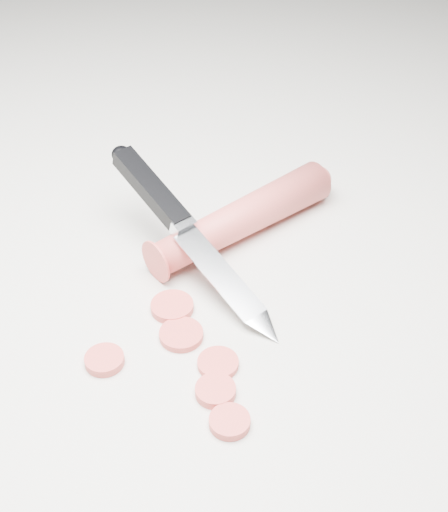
{
  "coord_description": "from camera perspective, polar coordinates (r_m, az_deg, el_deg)",
  "views": [
    {
      "loc": [
        0.0,
        -0.4,
        0.4
      ],
      "look_at": [
        0.04,
        0.05,
        0.02
      ],
      "focal_mm": 50.0,
      "sensor_mm": 36.0,
      "label": 1
    }
  ],
  "objects": [
    {
      "name": "carrot_slice_4",
      "position": [
        0.54,
        -9.54,
        -8.2
      ],
      "size": [
        0.03,
        0.03,
        0.01
      ],
      "primitive_type": "cylinder",
      "color": "#D53C37",
      "rests_on": "ground"
    },
    {
      "name": "carrot",
      "position": [
        0.64,
        1.45,
        3.06
      ],
      "size": [
        0.17,
        0.14,
        0.03
      ],
      "primitive_type": "cylinder",
      "rotation": [
        1.57,
        0.0,
        -0.96
      ],
      "color": "#CD423F",
      "rests_on": "ground"
    },
    {
      "name": "carrot_slice_1",
      "position": [
        0.57,
        -4.17,
        -4.06
      ],
      "size": [
        0.03,
        0.03,
        0.01
      ],
      "primitive_type": "cylinder",
      "color": "#D53C37",
      "rests_on": "ground"
    },
    {
      "name": "carrot_slice_0",
      "position": [
        0.51,
        -0.69,
        -10.73
      ],
      "size": [
        0.03,
        0.03,
        0.01
      ],
      "primitive_type": "cylinder",
      "color": "#D53C37",
      "rests_on": "ground"
    },
    {
      "name": "carrot_slice_2",
      "position": [
        0.55,
        -3.44,
        -6.29
      ],
      "size": [
        0.03,
        0.03,
        0.01
      ],
      "primitive_type": "cylinder",
      "color": "#D53C37",
      "rests_on": "ground"
    },
    {
      "name": "ground",
      "position": [
        0.57,
        -3.56,
        -5.1
      ],
      "size": [
        2.4,
        2.4,
        0.0
      ],
      "primitive_type": "plane",
      "color": "beige",
      "rests_on": "ground"
    },
    {
      "name": "kitchen_knife",
      "position": [
        0.59,
        -2.54,
        1.71
      ],
      "size": [
        0.15,
        0.2,
        0.08
      ],
      "primitive_type": null,
      "color": "silver",
      "rests_on": "ground"
    },
    {
      "name": "carrot_slice_5",
      "position": [
        0.5,
        0.45,
        -13.12
      ],
      "size": [
        0.03,
        0.03,
        0.01
      ],
      "primitive_type": "cylinder",
      "color": "#D53C37",
      "rests_on": "ground"
    },
    {
      "name": "carrot_slice_3",
      "position": [
        0.53,
        -0.48,
        -8.58
      ],
      "size": [
        0.03,
        0.03,
        0.01
      ],
      "primitive_type": "cylinder",
      "color": "#D53C37",
      "rests_on": "ground"
    }
  ]
}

